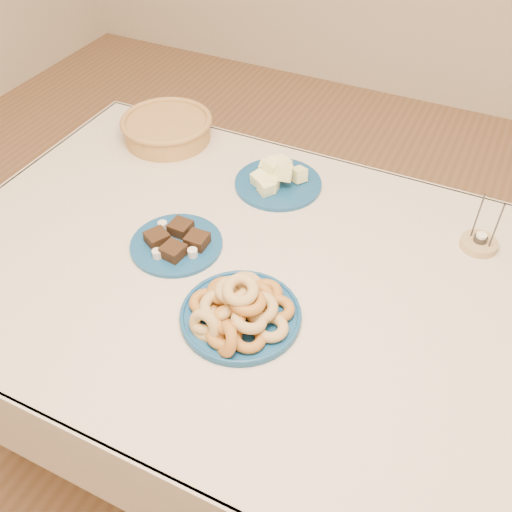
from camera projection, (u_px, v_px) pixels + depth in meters
name	position (u px, v px, depth m)	size (l,w,h in m)	color
ground	(262.00, 430.00, 1.92)	(5.00, 5.00, 0.00)	brown
dining_table	(264.00, 302.00, 1.48)	(1.71, 1.11, 0.75)	brown
donut_platter	(239.00, 310.00, 1.28)	(0.36, 0.36, 0.13)	navy
melon_plate	(277.00, 178.00, 1.65)	(0.30, 0.30, 0.09)	navy
brownie_plate	(176.00, 243.00, 1.47)	(0.29, 0.29, 0.04)	navy
wicker_basket	(167.00, 128.00, 1.83)	(0.32, 0.32, 0.08)	olive
candle_holder	(479.00, 243.00, 1.47)	(0.12, 0.12, 0.16)	tan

